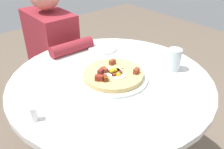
{
  "coord_description": "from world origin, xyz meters",
  "views": [
    {
      "loc": [
        -0.74,
        0.62,
        1.37
      ],
      "look_at": [
        -0.01,
        -0.0,
        0.78
      ],
      "focal_mm": 37.99,
      "sensor_mm": 36.0,
      "label": 1
    }
  ],
  "objects_px": {
    "knife": "(184,98)",
    "breakfast_pizza": "(113,74)",
    "pizza_plate": "(113,77)",
    "fork": "(183,93)",
    "dining_table": "(111,107)",
    "bread_plate": "(102,49)",
    "person_seated": "(56,70)",
    "water_glass": "(174,60)",
    "salt_shaker": "(34,114)"
  },
  "relations": [
    {
      "from": "breakfast_pizza",
      "to": "knife",
      "type": "distance_m",
      "value": 0.34
    },
    {
      "from": "fork",
      "to": "knife",
      "type": "relative_size",
      "value": 1.0
    },
    {
      "from": "salt_shaker",
      "to": "breakfast_pizza",
      "type": "bearing_deg",
      "value": -86.0
    },
    {
      "from": "bread_plate",
      "to": "knife",
      "type": "bearing_deg",
      "value": 176.02
    },
    {
      "from": "breakfast_pizza",
      "to": "bread_plate",
      "type": "bearing_deg",
      "value": -29.37
    },
    {
      "from": "pizza_plate",
      "to": "knife",
      "type": "bearing_deg",
      "value": -159.67
    },
    {
      "from": "breakfast_pizza",
      "to": "bread_plate",
      "type": "distance_m",
      "value": 0.33
    },
    {
      "from": "water_glass",
      "to": "salt_shaker",
      "type": "bearing_deg",
      "value": 81.68
    },
    {
      "from": "dining_table",
      "to": "knife",
      "type": "relative_size",
      "value": 5.4
    },
    {
      "from": "fork",
      "to": "knife",
      "type": "height_order",
      "value": "same"
    },
    {
      "from": "dining_table",
      "to": "person_seated",
      "type": "relative_size",
      "value": 0.86
    },
    {
      "from": "fork",
      "to": "water_glass",
      "type": "xyz_separation_m",
      "value": [
        0.16,
        -0.14,
        0.05
      ]
    },
    {
      "from": "pizza_plate",
      "to": "knife",
      "type": "xyz_separation_m",
      "value": [
        -0.32,
        -0.12,
        0.0
      ]
    },
    {
      "from": "person_seated",
      "to": "pizza_plate",
      "type": "xyz_separation_m",
      "value": [
        -0.65,
        0.01,
        0.26
      ]
    },
    {
      "from": "person_seated",
      "to": "water_glass",
      "type": "xyz_separation_m",
      "value": [
        -0.78,
        -0.27,
        0.31
      ]
    },
    {
      "from": "pizza_plate",
      "to": "water_glass",
      "type": "relative_size",
      "value": 2.94
    },
    {
      "from": "person_seated",
      "to": "knife",
      "type": "relative_size",
      "value": 6.31
    },
    {
      "from": "knife",
      "to": "dining_table",
      "type": "bearing_deg",
      "value": -23.48
    },
    {
      "from": "salt_shaker",
      "to": "bread_plate",
      "type": "bearing_deg",
      "value": -61.15
    },
    {
      "from": "dining_table",
      "to": "pizza_plate",
      "type": "xyz_separation_m",
      "value": [
        -0.01,
        -0.01,
        0.19
      ]
    },
    {
      "from": "breakfast_pizza",
      "to": "salt_shaker",
      "type": "relative_size",
      "value": 4.87
    },
    {
      "from": "person_seated",
      "to": "knife",
      "type": "bearing_deg",
      "value": -173.81
    },
    {
      "from": "dining_table",
      "to": "bread_plate",
      "type": "distance_m",
      "value": 0.37
    },
    {
      "from": "water_glass",
      "to": "breakfast_pizza",
      "type": "bearing_deg",
      "value": 65.46
    },
    {
      "from": "knife",
      "to": "breakfast_pizza",
      "type": "bearing_deg",
      "value": -23.5
    },
    {
      "from": "person_seated",
      "to": "fork",
      "type": "xyz_separation_m",
      "value": [
        -0.94,
        -0.13,
        0.26
      ]
    },
    {
      "from": "breakfast_pizza",
      "to": "salt_shaker",
      "type": "distance_m",
      "value": 0.41
    },
    {
      "from": "knife",
      "to": "fork",
      "type": "bearing_deg",
      "value": -90.0
    },
    {
      "from": "salt_shaker",
      "to": "fork",
      "type": "bearing_deg",
      "value": -115.37
    },
    {
      "from": "water_glass",
      "to": "dining_table",
      "type": "bearing_deg",
      "value": 63.82
    },
    {
      "from": "person_seated",
      "to": "bread_plate",
      "type": "distance_m",
      "value": 0.47
    },
    {
      "from": "fork",
      "to": "salt_shaker",
      "type": "distance_m",
      "value": 0.62
    },
    {
      "from": "person_seated",
      "to": "fork",
      "type": "relative_size",
      "value": 6.31
    },
    {
      "from": "bread_plate",
      "to": "person_seated",
      "type": "bearing_deg",
      "value": 22.1
    },
    {
      "from": "breakfast_pizza",
      "to": "pizza_plate",
      "type": "bearing_deg",
      "value": -50.75
    },
    {
      "from": "pizza_plate",
      "to": "salt_shaker",
      "type": "height_order",
      "value": "salt_shaker"
    },
    {
      "from": "person_seated",
      "to": "salt_shaker",
      "type": "relative_size",
      "value": 19.34
    },
    {
      "from": "person_seated",
      "to": "fork",
      "type": "bearing_deg",
      "value": -172.11
    },
    {
      "from": "pizza_plate",
      "to": "water_glass",
      "type": "xyz_separation_m",
      "value": [
        -0.13,
        -0.29,
        0.05
      ]
    },
    {
      "from": "water_glass",
      "to": "salt_shaker",
      "type": "distance_m",
      "value": 0.71
    },
    {
      "from": "bread_plate",
      "to": "knife",
      "type": "xyz_separation_m",
      "value": [
        -0.61,
        0.04,
        0.0
      ]
    },
    {
      "from": "dining_table",
      "to": "knife",
      "type": "bearing_deg",
      "value": -159.38
    },
    {
      "from": "fork",
      "to": "knife",
      "type": "bearing_deg",
      "value": 90.0
    },
    {
      "from": "dining_table",
      "to": "breakfast_pizza",
      "type": "bearing_deg",
      "value": -158.8
    },
    {
      "from": "breakfast_pizza",
      "to": "fork",
      "type": "bearing_deg",
      "value": -153.63
    },
    {
      "from": "breakfast_pizza",
      "to": "salt_shaker",
      "type": "bearing_deg",
      "value": 94.0
    },
    {
      "from": "bread_plate",
      "to": "water_glass",
      "type": "height_order",
      "value": "water_glass"
    },
    {
      "from": "dining_table",
      "to": "fork",
      "type": "distance_m",
      "value": 0.39
    },
    {
      "from": "breakfast_pizza",
      "to": "knife",
      "type": "relative_size",
      "value": 1.59
    },
    {
      "from": "fork",
      "to": "person_seated",
      "type": "bearing_deg",
      "value": -36.2
    }
  ]
}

